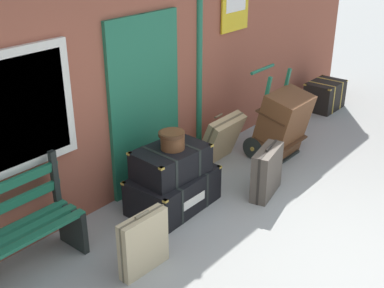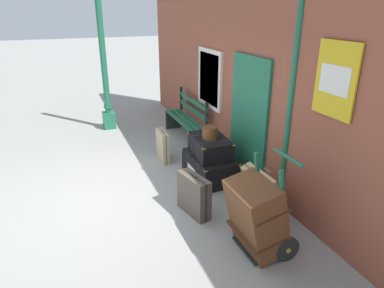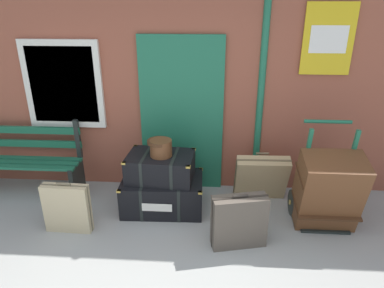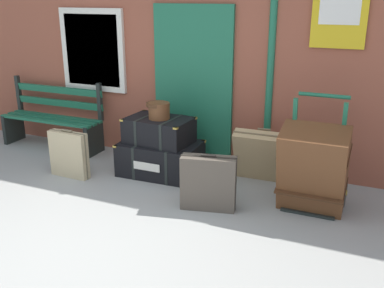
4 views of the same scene
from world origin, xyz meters
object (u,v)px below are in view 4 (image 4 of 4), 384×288
large_brown_trunk (313,169)px  suitcase_umber (69,154)px  suitcase_slate (262,156)px  suitcase_caramel (208,183)px  porters_trolley (314,181)px  steamer_trunk_base (161,158)px  steamer_trunk_middle (159,130)px  round_hatbox (159,110)px  platform_bench (53,118)px

large_brown_trunk → suitcase_umber: size_ratio=1.52×
large_brown_trunk → suitcase_slate: bearing=141.8°
suitcase_caramel → suitcase_slate: (0.34, 0.94, 0.04)m
porters_trolley → suitcase_slate: bearing=151.8°
steamer_trunk_base → steamer_trunk_middle: size_ratio=1.22×
steamer_trunk_base → large_brown_trunk: bearing=-7.9°
suitcase_umber → suitcase_slate: bearing=19.4°
steamer_trunk_base → round_hatbox: (-0.00, -0.00, 0.65)m
steamer_trunk_middle → round_hatbox: (0.01, -0.02, 0.28)m
suitcase_slate → porters_trolley: bearing=-28.2°
steamer_trunk_base → round_hatbox: 0.65m
steamer_trunk_middle → suitcase_caramel: steamer_trunk_middle is taller
steamer_trunk_base → steamer_trunk_middle: bearing=147.4°
suitcase_caramel → suitcase_slate: size_ratio=0.92×
platform_bench → round_hatbox: 2.04m
steamer_trunk_middle → large_brown_trunk: 1.98m
platform_bench → porters_trolley: size_ratio=1.32×
porters_trolley → suitcase_umber: porters_trolley is taller
platform_bench → steamer_trunk_middle: bearing=-9.2°
steamer_trunk_base → suitcase_caramel: bearing=-35.9°
round_hatbox → steamer_trunk_base: bearing=43.7°
suitcase_umber → suitcase_slate: size_ratio=0.91×
steamer_trunk_middle → porters_trolley: 1.99m
suitcase_slate → platform_bench: bearing=178.9°
porters_trolley → steamer_trunk_middle: bearing=176.8°
large_brown_trunk → steamer_trunk_middle: bearing=171.9°
platform_bench → large_brown_trunk: (3.92, -0.60, 0.03)m
steamer_trunk_middle → porters_trolley: bearing=-3.2°
round_hatbox → suitcase_slate: round_hatbox is taller
porters_trolley → steamer_trunk_base: bearing=177.1°
round_hatbox → suitcase_slate: bearing=12.2°
round_hatbox → porters_trolley: 2.04m
platform_bench → steamer_trunk_middle: (1.96, -0.32, 0.14)m
steamer_trunk_middle → round_hatbox: bearing=-52.8°
suitcase_slate → suitcase_caramel: bearing=-109.9°
large_brown_trunk → suitcase_caramel: 1.11m
large_brown_trunk → platform_bench: bearing=171.3°
platform_bench → steamer_trunk_base: bearing=-9.5°
porters_trolley → suitcase_umber: size_ratio=1.92×
platform_bench → steamer_trunk_middle: size_ratio=1.90×
platform_bench → round_hatbox: platform_bench is taller
porters_trolley → suitcase_slate: size_ratio=1.75×
large_brown_trunk → suitcase_caramel: (-1.02, -0.40, -0.18)m
suitcase_slate → steamer_trunk_base: bearing=-168.0°
platform_bench → large_brown_trunk: bearing=-8.7°
porters_trolley → suitcase_slate: 0.78m
suitcase_slate → large_brown_trunk: bearing=-38.2°
suitcase_caramel → suitcase_slate: 1.00m
suitcase_caramel → porters_trolley: bearing=29.2°
round_hatbox → platform_bench: bearing=170.4°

